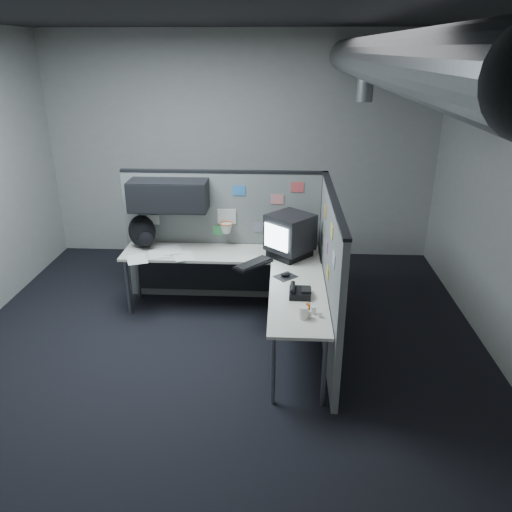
# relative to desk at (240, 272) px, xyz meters

# --- Properties ---
(room) EXTENTS (5.62, 5.62, 3.22)m
(room) POSITION_rel_desk_xyz_m (0.41, -0.70, 1.48)
(room) COLOR black
(room) RESTS_ON ground
(partition_back) EXTENTS (2.44, 0.42, 1.63)m
(partition_back) POSITION_rel_desk_xyz_m (-0.40, 0.53, 0.38)
(partition_back) COLOR slate
(partition_back) RESTS_ON ground
(partition_right) EXTENTS (0.07, 2.23, 1.63)m
(partition_right) POSITION_rel_desk_xyz_m (0.95, -0.49, 0.21)
(partition_right) COLOR slate
(partition_right) RESTS_ON ground
(desk) EXTENTS (2.31, 2.11, 0.73)m
(desk) POSITION_rel_desk_xyz_m (0.00, 0.00, 0.00)
(desk) COLOR beige
(desk) RESTS_ON ground
(monitor) EXTENTS (0.61, 0.61, 0.50)m
(monitor) POSITION_rel_desk_xyz_m (0.56, 0.20, 0.37)
(monitor) COLOR black
(monitor) RESTS_ON desk
(keyboard) EXTENTS (0.44, 0.47, 0.04)m
(keyboard) POSITION_rel_desk_xyz_m (0.16, -0.09, 0.14)
(keyboard) COLOR black
(keyboard) RESTS_ON desk
(mouse) EXTENTS (0.27, 0.27, 0.05)m
(mouse) POSITION_rel_desk_xyz_m (0.51, -0.36, 0.13)
(mouse) COLOR black
(mouse) RESTS_ON desk
(phone) EXTENTS (0.21, 0.23, 0.11)m
(phone) POSITION_rel_desk_xyz_m (0.65, -0.79, 0.16)
(phone) COLOR black
(phone) RESTS_ON desk
(bottles) EXTENTS (0.15, 0.16, 0.08)m
(bottles) POSITION_rel_desk_xyz_m (0.75, -1.15, 0.15)
(bottles) COLOR silver
(bottles) RESTS_ON desk
(cup) EXTENTS (0.09, 0.09, 0.11)m
(cup) POSITION_rel_desk_xyz_m (0.67, -1.22, 0.17)
(cup) COLOR silver
(cup) RESTS_ON desk
(papers) EXTENTS (0.82, 0.66, 0.01)m
(papers) POSITION_rel_desk_xyz_m (-0.90, 0.16, 0.12)
(papers) COLOR white
(papers) RESTS_ON desk
(backpack) EXTENTS (0.37, 0.33, 0.40)m
(backpack) POSITION_rel_desk_xyz_m (-1.19, 0.39, 0.31)
(backpack) COLOR black
(backpack) RESTS_ON desk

